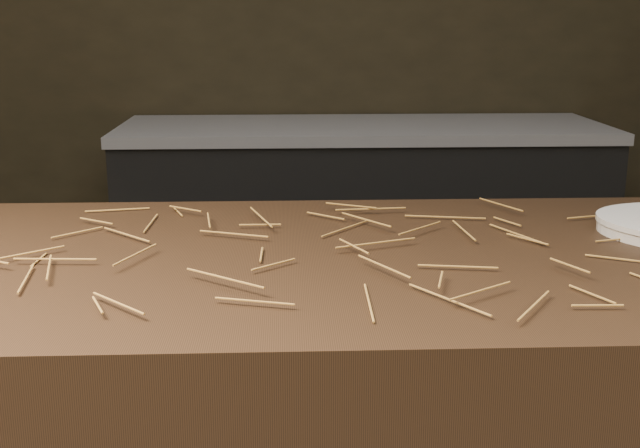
{
  "coord_description": "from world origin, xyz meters",
  "views": [
    {
      "loc": [
        0.01,
        -0.82,
        1.24
      ],
      "look_at": [
        0.06,
        0.25,
        0.96
      ],
      "focal_mm": 45.0,
      "sensor_mm": 36.0,
      "label": 1
    }
  ],
  "objects": [
    {
      "name": "straw_bedding",
      "position": [
        0.0,
        0.3,
        0.91
      ],
      "size": [
        1.4,
        0.6,
        0.02
      ],
      "primitive_type": null,
      "color": "olive",
      "rests_on": "main_counter"
    },
    {
      "name": "back_counter",
      "position": [
        0.3,
        2.18,
        0.42
      ],
      "size": [
        1.82,
        0.62,
        0.84
      ],
      "color": "black",
      "rests_on": "ground"
    }
  ]
}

